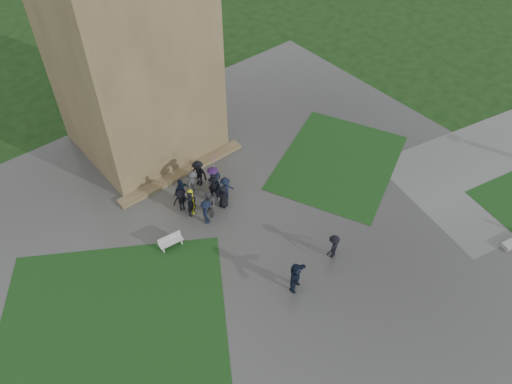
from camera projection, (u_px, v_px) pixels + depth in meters
ground at (295, 280)px, 26.27m from camera, size 120.00×120.00×0.00m
plaza at (270, 256)px, 27.35m from camera, size 34.00×34.00×0.02m
lawn_inset_left at (113, 319)px, 24.61m from camera, size 14.10×13.46×0.01m
lawn_inset_right at (338, 162)px, 32.79m from camera, size 11.12×10.15×0.01m
tower at (123, 16)px, 28.03m from camera, size 8.00×8.00×18.00m
tower_plinth at (183, 172)px, 31.93m from camera, size 9.00×0.80×0.22m
bench at (171, 241)px, 27.56m from camera, size 1.41×0.59×0.79m
visitor_cluster at (202, 186)px, 29.62m from camera, size 3.72×4.17×2.72m
pedestrian_mid at (295, 277)px, 25.23m from camera, size 1.84×1.30×1.88m
pedestrian_near at (333, 246)px, 26.81m from camera, size 1.12×0.74×1.59m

